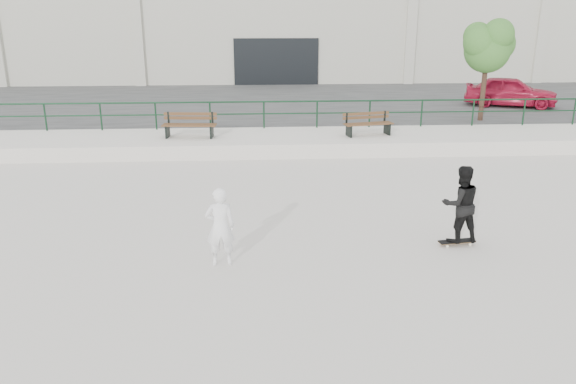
{
  "coord_description": "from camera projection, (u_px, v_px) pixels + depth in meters",
  "views": [
    {
      "loc": [
        -1.36,
        -10.06,
        4.7
      ],
      "look_at": [
        -0.63,
        2.0,
        0.8
      ],
      "focal_mm": 35.0,
      "sensor_mm": 36.0,
      "label": 1
    }
  ],
  "objects": [
    {
      "name": "tree",
      "position": [
        489.0,
        44.0,
        21.79
      ],
      "size": [
        2.23,
        1.98,
        3.96
      ],
      "color": "#4C3126",
      "rests_on": "parking_strip"
    },
    {
      "name": "seated_skater",
      "position": [
        220.0,
        227.0,
        10.7
      ],
      "size": [
        0.6,
        0.42,
        1.56
      ],
      "primitive_type": "imported",
      "rotation": [
        0.0,
        0.0,
        3.23
      ],
      "color": "white",
      "rests_on": "ground"
    },
    {
      "name": "skateboard",
      "position": [
        457.0,
        242.0,
        11.82
      ],
      "size": [
        0.8,
        0.31,
        0.09
      ],
      "rotation": [
        0.0,
        0.0,
        0.14
      ],
      "color": "black",
      "rests_on": "ground"
    },
    {
      "name": "standing_skater",
      "position": [
        461.0,
        204.0,
        11.56
      ],
      "size": [
        0.85,
        0.69,
        1.64
      ],
      "primitive_type": "imported",
      "rotation": [
        0.0,
        0.0,
        3.24
      ],
      "color": "black",
      "rests_on": "skateboard"
    },
    {
      "name": "bench_right",
      "position": [
        368.0,
        124.0,
        19.84
      ],
      "size": [
        1.82,
        0.86,
        0.81
      ],
      "rotation": [
        0.0,
        0.0,
        0.21
      ],
      "color": "#503B1B",
      "rests_on": "ledge"
    },
    {
      "name": "commercial_building",
      "position": [
        271.0,
        13.0,
        40.07
      ],
      "size": [
        44.2,
        16.33,
        8.0
      ],
      "color": "beige",
      "rests_on": "ground"
    },
    {
      "name": "ground",
      "position": [
        326.0,
        261.0,
        11.08
      ],
      "size": [
        120.0,
        120.0,
        0.0
      ],
      "primitive_type": "plane",
      "color": "beige",
      "rests_on": "ground"
    },
    {
      "name": "parking_strip",
      "position": [
        281.0,
        104.0,
        28.1
      ],
      "size": [
        60.0,
        14.0,
        0.5
      ],
      "primitive_type": "cube",
      "color": "#353535",
      "rests_on": "ground"
    },
    {
      "name": "bench_left",
      "position": [
        190.0,
        125.0,
        19.51
      ],
      "size": [
        1.89,
        0.69,
        0.86
      ],
      "rotation": [
        0.0,
        0.0,
        -0.08
      ],
      "color": "#503B1B",
      "rests_on": "ledge"
    },
    {
      "name": "railing",
      "position": [
        291.0,
        108.0,
        20.96
      ],
      "size": [
        28.0,
        0.06,
        1.03
      ],
      "color": "#143820",
      "rests_on": "ledge"
    },
    {
      "name": "ledge",
      "position": [
        293.0,
        142.0,
        20.03
      ],
      "size": [
        30.0,
        3.0,
        0.5
      ],
      "primitive_type": "cube",
      "color": "silver",
      "rests_on": "ground"
    },
    {
      "name": "red_car",
      "position": [
        511.0,
        91.0,
        25.79
      ],
      "size": [
        4.35,
        3.02,
        1.38
      ],
      "primitive_type": "imported",
      "rotation": [
        0.0,
        0.0,
        1.19
      ],
      "color": "#AE1533",
      "rests_on": "parking_strip"
    }
  ]
}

